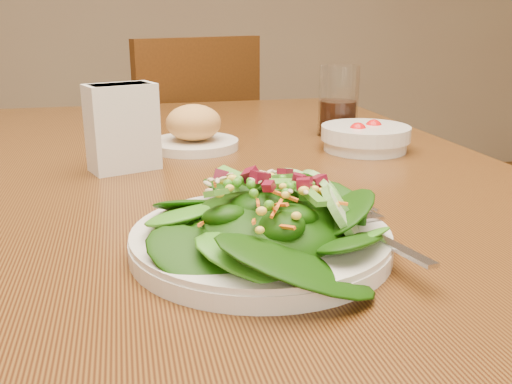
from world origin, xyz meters
TOP-DOWN VIEW (x-y plane):
  - dining_table at (0.00, 0.00)m, footprint 0.90×1.40m
  - chair_far at (0.03, 0.91)m, footprint 0.56×0.56m
  - salad_plate at (-0.00, -0.31)m, footprint 0.26×0.26m
  - bread_plate at (-0.02, 0.15)m, footprint 0.15×0.15m
  - tomato_bowl at (0.27, 0.08)m, footprint 0.15×0.15m
  - drinking_glass at (0.27, 0.21)m, footprint 0.08×0.08m
  - napkin_holder at (-0.14, 0.04)m, footprint 0.11×0.08m

SIDE VIEW (x-z plane):
  - chair_far at x=0.03m, z-range 0.03..0.94m
  - dining_table at x=0.00m, z-range 0.27..1.02m
  - tomato_bowl at x=0.27m, z-range 0.75..0.80m
  - salad_plate at x=0.00m, z-range 0.74..0.82m
  - bread_plate at x=-0.02m, z-range 0.74..0.82m
  - drinking_glass at x=0.27m, z-range 0.74..0.87m
  - napkin_holder at x=-0.14m, z-range 0.75..0.88m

